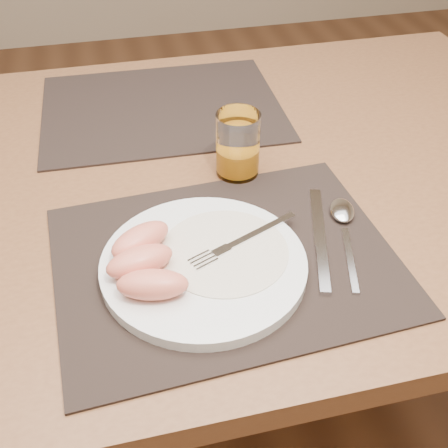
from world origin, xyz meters
TOP-DOWN VIEW (x-y plane):
  - ground at (0.00, 0.00)m, footprint 5.00×5.00m
  - table at (0.00, 0.00)m, footprint 1.40×0.90m
  - placemat_near at (-0.00, -0.22)m, footprint 0.47×0.37m
  - placemat_far at (-0.02, 0.22)m, footprint 0.46×0.36m
  - plate at (-0.04, -0.23)m, footprint 0.27×0.27m
  - plate_dressing at (-0.01, -0.22)m, footprint 0.17×0.17m
  - fork at (0.01, -0.21)m, footprint 0.17×0.09m
  - knife at (0.13, -0.23)m, footprint 0.08×0.21m
  - spoon at (0.18, -0.18)m, footprint 0.08×0.19m
  - juice_glass at (0.06, -0.03)m, footprint 0.07×0.07m
  - grapefruit_wedges at (-0.11, -0.23)m, footprint 0.10×0.15m

SIDE VIEW (x-z plane):
  - ground at x=0.00m, z-range 0.00..0.00m
  - table at x=0.00m, z-range 0.29..1.04m
  - placemat_near at x=0.00m, z-range 0.75..0.75m
  - placemat_far at x=-0.02m, z-range 0.75..0.75m
  - knife at x=0.13m, z-range 0.75..0.76m
  - spoon at x=0.18m, z-range 0.75..0.77m
  - plate at x=-0.04m, z-range 0.75..0.77m
  - plate_dressing at x=-0.01m, z-range 0.77..0.77m
  - fork at x=0.01m, z-range 0.77..0.77m
  - grapefruit_wedges at x=-0.11m, z-range 0.77..0.80m
  - juice_glass at x=0.06m, z-range 0.75..0.85m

